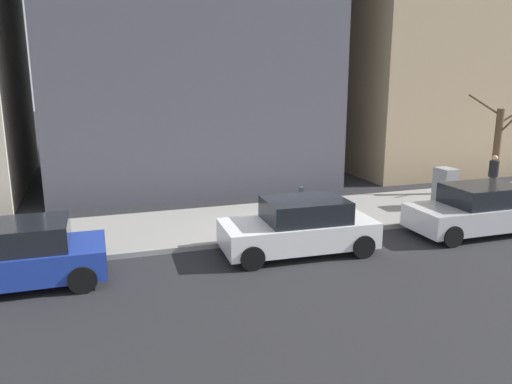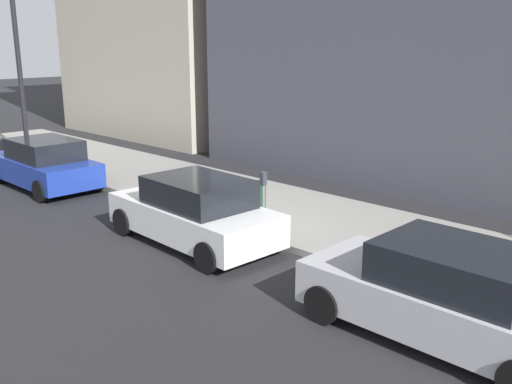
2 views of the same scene
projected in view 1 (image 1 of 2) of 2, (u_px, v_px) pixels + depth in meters
name	position (u px, v px, depth m)	size (l,w,h in m)	color
ground_plane	(288.00, 241.00, 14.84)	(120.00, 120.00, 0.00)	#232326
sidewalk	(266.00, 220.00, 16.67)	(4.00, 36.00, 0.15)	gray
parked_car_silver	(478.00, 210.00, 15.42)	(1.93, 4.21, 1.52)	#B7B7BC
parked_car_white	(300.00, 227.00, 13.69)	(2.06, 4.26, 1.52)	white
parked_car_blue	(13.00, 256.00, 11.50)	(1.96, 4.22, 1.52)	#1E389E
parking_meter	(301.00, 204.00, 15.22)	(0.14, 0.10, 1.35)	slate
utility_box	(445.00, 188.00, 17.87)	(0.83, 0.61, 1.43)	#A8A399
bare_tree	(497.00, 148.00, 19.86)	(1.37, 2.13, 3.95)	brown
trash_bin	(273.00, 214.00, 15.50)	(0.56, 0.56, 0.90)	#14381E
pedestrian_near_meter	(493.00, 174.00, 19.26)	(0.36, 0.36, 1.66)	#1E1E2D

